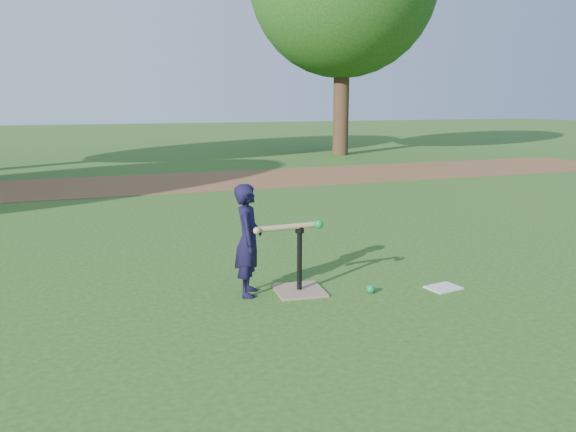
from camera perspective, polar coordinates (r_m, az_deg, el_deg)
name	(u,v)px	position (r m, az deg, el deg)	size (l,w,h in m)	color
ground	(261,299)	(5.01, -2.78, -8.43)	(80.00, 80.00, 0.00)	#285116
dirt_strip	(153,183)	(12.19, -13.51, 3.25)	(24.00, 3.00, 0.01)	brown
child	(248,240)	(4.99, -4.06, -2.46)	(0.37, 0.24, 1.01)	black
wiffle_ball_ground	(371,289)	(5.19, 8.41, -7.34)	(0.08, 0.08, 0.08)	#0C8539
clipboard	(443,288)	(5.47, 15.51, -7.03)	(0.30, 0.23, 0.01)	silver
batting_tee	(299,280)	(5.16, 1.16, -6.52)	(0.47, 0.47, 0.61)	#90755B
swing_action	(291,227)	(4.95, 0.33, -1.11)	(0.64, 0.15, 0.09)	tan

